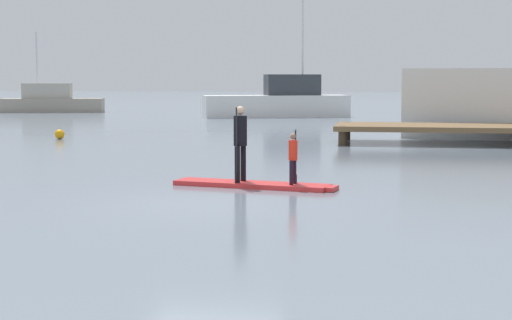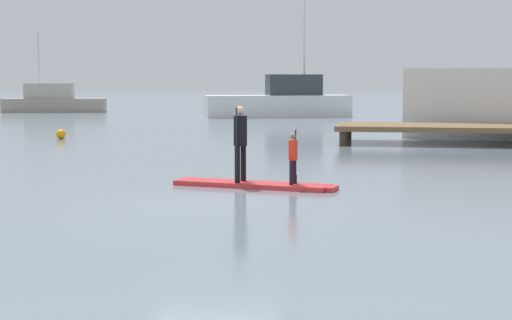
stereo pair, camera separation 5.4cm
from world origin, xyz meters
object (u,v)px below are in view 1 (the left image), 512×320
object	(u,v)px
fishing_boat_green_midground	(279,102)
motor_boat_small_navy	(51,101)
paddleboard_near	(255,185)
paddler_adult	(240,139)
mooring_buoy_mid	(60,134)
paddler_child_solo	(293,156)

from	to	relation	value
fishing_boat_green_midground	motor_boat_small_navy	xyz separation A→B (m)	(-16.12, 4.07, -0.17)
paddleboard_near	paddler_adult	xyz separation A→B (m)	(-0.32, 0.06, 0.98)
mooring_buoy_mid	motor_boat_small_navy	bearing A→B (deg)	114.31
paddleboard_near	motor_boat_small_navy	world-z (taller)	motor_boat_small_navy
paddler_child_solo	fishing_boat_green_midground	distance (m)	31.58
paddleboard_near	paddler_adult	distance (m)	1.03
paddler_adult	motor_boat_small_navy	world-z (taller)	motor_boat_small_navy
paddleboard_near	fishing_boat_green_midground	distance (m)	31.32
paddleboard_near	paddler_child_solo	world-z (taller)	paddler_child_solo
paddler_adult	mooring_buoy_mid	distance (m)	15.33
fishing_boat_green_midground	motor_boat_small_navy	distance (m)	16.63
paddleboard_near	mooring_buoy_mid	world-z (taller)	mooring_buoy_mid
motor_boat_small_navy	mooring_buoy_mid	world-z (taller)	motor_boat_small_navy
paddler_adult	paddler_child_solo	distance (m)	1.23
fishing_boat_green_midground	mooring_buoy_mid	size ratio (longest dim) A/B	23.65
paddler_adult	mooring_buoy_mid	xyz separation A→B (m)	(-9.29, 12.16, -0.84)
fishing_boat_green_midground	mooring_buoy_mid	world-z (taller)	fishing_boat_green_midground
paddleboard_near	mooring_buoy_mid	distance (m)	15.55
paddler_child_solo	fishing_boat_green_midground	size ratio (longest dim) A/B	0.13
fishing_boat_green_midground	mooring_buoy_mid	distance (m)	19.73
paddler_child_solo	motor_boat_small_navy	distance (m)	40.97
paddler_child_solo	paddleboard_near	bearing A→B (deg)	169.45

